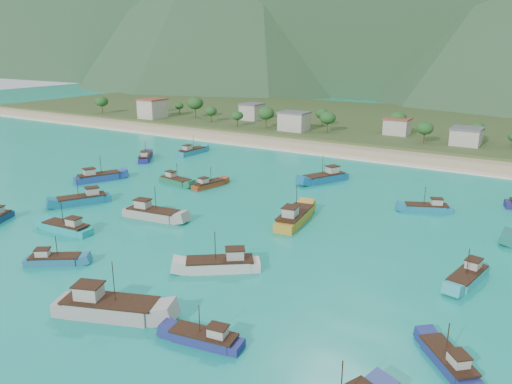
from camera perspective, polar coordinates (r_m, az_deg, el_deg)
The scene contains 23 objects.
ground at distance 86.93m, azimuth -4.84°, elevation -5.04°, with size 600.00×600.00×0.00m, color #0D988C.
beach at distance 154.98m, azimuth 12.77°, elevation 4.29°, with size 400.00×18.00×1.20m, color beige.
land at distance 212.77m, azimuth 18.26°, elevation 7.14°, with size 400.00×110.00×2.40m, color #385123.
surf_line at distance 146.21m, azimuth 11.53°, elevation 3.64°, with size 400.00×2.50×0.08m, color white.
village at distance 171.14m, azimuth 18.71°, elevation 6.60°, with size 219.46×29.36×7.74m.
vegetation at distance 178.77m, azimuth 13.05°, elevation 7.59°, with size 272.65×25.39×9.02m.
boat_1 at distance 146.24m, azimuth -12.51°, elevation 3.85°, with size 7.99×9.58×5.74m.
boat_4 at distance 109.67m, azimuth -19.15°, elevation -0.87°, with size 8.19×10.90×6.37m.
boat_7 at distance 65.01m, azimuth -16.52°, elevation -12.61°, with size 13.54×8.19×7.69m.
boat_8 at distance 82.02m, azimuth -22.10°, elevation -7.27°, with size 8.19×6.72×4.89m.
boat_9 at distance 121.33m, azimuth 7.91°, elevation 1.59°, with size 8.35×12.03×6.93m.
boat_10 at distance 57.91m, azimuth -5.82°, elevation -16.40°, with size 8.83×3.85×5.05m.
boat_11 at distance 94.31m, azimuth -20.80°, elevation -3.92°, with size 10.01×3.72×5.79m.
boat_13 at distance 76.60m, azimuth 23.03°, elevation -8.98°, with size 4.50×9.82×5.60m.
boat_14 at distance 120.07m, azimuth -9.18°, elevation 1.24°, with size 9.47×4.16×5.41m.
boat_15 at distance 151.89m, azimuth -7.35°, elevation 4.59°, with size 3.58×10.21×5.94m.
boat_16 at distance 104.65m, azimuth 18.98°, elevation -1.78°, with size 9.42×6.19×5.39m.
boat_17 at distance 126.88m, azimuth -17.58°, elevation 1.59°, with size 7.62×11.26×6.46m.
boat_18 at distance 96.97m, azimuth -11.75°, elevation -2.48°, with size 11.83×4.87×6.78m.
boat_20 at distance 116.10m, azimuth -5.40°, elevation 0.82°, with size 4.33×8.90×5.05m.
boat_22 at distance 92.80m, azimuth 4.41°, elevation -2.97°, with size 5.45×12.94×7.41m.
boat_25 at distance 57.77m, azimuth 21.15°, elevation -17.66°, with size 7.53×8.03×5.03m.
boat_27 at distance 74.07m, azimuth -3.97°, elevation -8.34°, with size 10.78×9.20×6.51m.
Camera 1 is at (48.45, -64.69, 32.00)m, focal length 35.00 mm.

